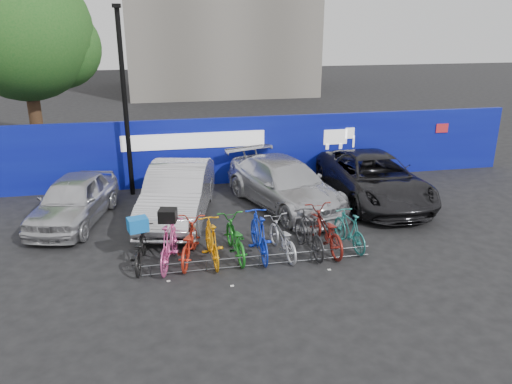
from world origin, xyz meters
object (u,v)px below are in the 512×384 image
object	(u,v)px
car_1	(178,192)
tree	(30,35)
bike_0	(140,248)
bike_8	(325,230)
bike_rack	(260,260)
bike_1	(170,243)
car_3	(373,178)
car_2	(285,184)
bike_6	(282,238)
car_0	(74,200)
bike_5	(259,235)
bike_7	(309,233)
lamppost	(125,98)
bike_4	(235,238)
bike_2	(189,242)
bike_3	(212,241)
bike_9	(349,230)

from	to	relation	value
car_1	tree	bearing A→B (deg)	137.57
bike_0	bike_8	xyz separation A→B (m)	(4.68, -0.01, 0.09)
bike_rack	bike_8	distance (m)	1.99
bike_1	car_3	bearing A→B (deg)	-139.30
tree	car_2	bearing A→B (deg)	-38.94
car_1	bike_6	world-z (taller)	car_1
car_0	bike_6	xyz separation A→B (m)	(5.44, -3.26, -0.23)
bike_5	bike_7	world-z (taller)	bike_5
bike_rack	bike_5	size ratio (longest dim) A/B	2.89
bike_rack	bike_5	xyz separation A→B (m)	(0.10, 0.56, 0.42)
lamppost	bike_4	xyz separation A→B (m)	(2.70, -5.34, -2.77)
lamppost	bike_5	world-z (taller)	lamppost
bike_7	bike_5	bearing A→B (deg)	-9.32
car_0	bike_4	distance (m)	5.28
car_1	bike_7	size ratio (longest dim) A/B	2.61
car_2	bike_6	xyz separation A→B (m)	(-0.92, -3.36, -0.27)
car_1	bike_1	size ratio (longest dim) A/B	2.55
bike_rack	car_0	bearing A→B (deg)	141.43
bike_5	tree	bearing A→B (deg)	-56.41
bike_0	bike_5	distance (m)	2.93
bike_2	bike_5	distance (m)	1.75
car_1	car_2	size ratio (longest dim) A/B	0.96
lamppost	bike_rack	bearing A→B (deg)	-61.93
lamppost	bike_4	distance (m)	6.59
lamppost	bike_rack	world-z (taller)	lamppost
bike_1	car_0	bearing A→B (deg)	-36.96
lamppost	bike_3	distance (m)	6.49
tree	bike_4	bearing A→B (deg)	-57.89
bike_0	bike_4	bearing A→B (deg)	-173.47
bike_2	bike_8	distance (m)	3.50
bike_rack	car_2	size ratio (longest dim) A/B	1.10
tree	bike_2	world-z (taller)	tree
car_1	bike_0	size ratio (longest dim) A/B	2.80
bike_rack	car_3	distance (m)	6.02
car_0	bike_5	xyz separation A→B (m)	(4.85, -3.23, -0.11)
car_0	bike_9	bearing A→B (deg)	-9.66
bike_5	car_0	bearing A→B (deg)	-34.29
bike_2	bike_6	xyz separation A→B (m)	(2.33, -0.13, -0.04)
bike_8	car_2	bearing A→B (deg)	-90.20
bike_0	tree	bearing A→B (deg)	-62.88
car_1	car_3	world-z (taller)	car_1
bike_rack	bike_0	xyz separation A→B (m)	(-2.83, 0.63, 0.29)
bike_5	bike_2	bearing A→B (deg)	-3.82
car_2	bike_6	bearing A→B (deg)	-123.29
bike_rack	bike_6	distance (m)	0.92
bike_5	bike_8	world-z (taller)	bike_5
lamppost	car_0	xyz separation A→B (m)	(-1.55, -2.21, -2.57)
bike_rack	bike_7	size ratio (longest dim) A/B	3.01
bike_1	bike_8	distance (m)	3.97
bike_9	lamppost	bearing A→B (deg)	-51.05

